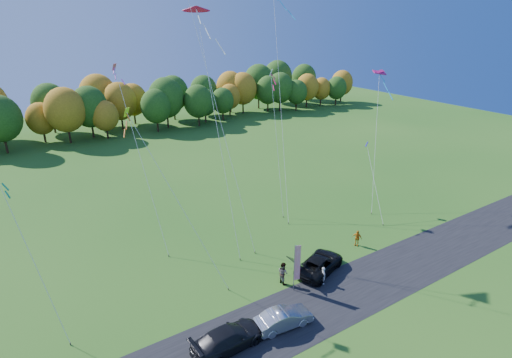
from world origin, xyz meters
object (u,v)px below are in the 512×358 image
person_east (357,238)px  feather_flag (297,263)px  black_suv (320,263)px  silver_sedan (284,318)px

person_east → feather_flag: (-9.23, -2.29, 1.78)m
black_suv → silver_sedan: (-6.68, -3.85, -0.04)m
feather_flag → person_east: bearing=13.9°
silver_sedan → person_east: bearing=-61.9°
black_suv → silver_sedan: 7.71m
person_east → feather_flag: 9.67m
silver_sedan → person_east: 13.57m
silver_sedan → feather_flag: bearing=-43.2°
black_suv → silver_sedan: size_ratio=1.25×
silver_sedan → person_east: (12.54, 5.18, 0.10)m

